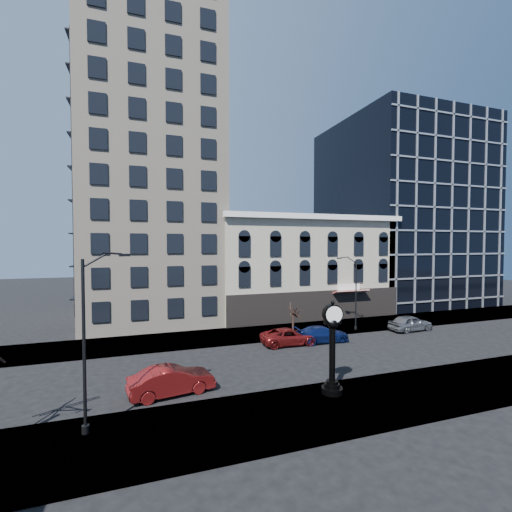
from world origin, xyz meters
name	(u,v)px	position (x,y,z in m)	size (l,w,h in m)	color
ground	(248,364)	(0.00, 0.00, 0.00)	(160.00, 160.00, 0.00)	black
sidewalk_far	(223,336)	(0.00, 8.00, 0.06)	(160.00, 6.00, 0.12)	gray
sidewalk_near	(292,414)	(0.00, -8.00, 0.06)	(160.00, 6.00, 0.12)	gray
cream_tower	(152,158)	(-6.11, 18.88, 19.32)	(15.90, 15.40, 42.50)	#BDAE98
victorian_row	(300,268)	(12.00, 15.89, 6.00)	(22.60, 11.19, 12.50)	#ABA38D
glass_office	(399,213)	(32.00, 20.91, 14.00)	(20.00, 20.15, 28.00)	black
street_clock	(332,351)	(3.26, -6.58, 2.63)	(1.26, 1.26, 5.56)	black
street_lamp_near	(98,293)	(-9.47, -6.51, 6.69)	(2.18, 0.93, 8.71)	black
street_lamp_far	(351,274)	(13.08, 6.06, 5.99)	(2.01, 0.45, 7.77)	black
bare_tree_far	(293,307)	(6.80, 6.66, 2.80)	(2.08, 2.08, 3.57)	#311F18
car_near_b	(172,380)	(-5.84, -3.41, 0.84)	(1.77, 5.08, 1.67)	maroon
car_far_a	(289,336)	(5.07, 3.69, 0.73)	(2.41, 5.22, 1.45)	maroon
car_far_b	(322,334)	(8.24, 3.42, 0.74)	(2.06, 5.07, 1.47)	#0C194C
car_far_c	(410,323)	(19.03, 4.16, 0.82)	(1.93, 4.80, 1.63)	#595B60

